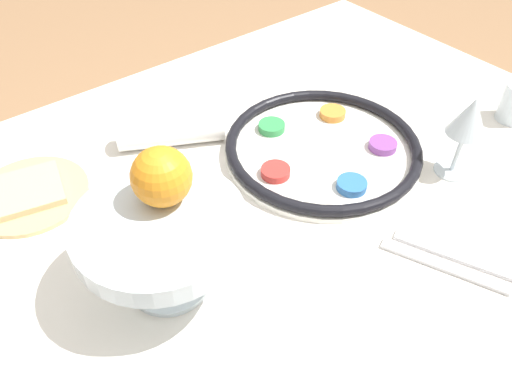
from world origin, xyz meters
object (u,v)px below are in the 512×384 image
napkin_roll (171,132)px  wine_glass (469,120)px  fruit_stand (161,232)px  orange_fruit (162,177)px  bread_plate (29,193)px  seder_plate (323,147)px

napkin_roll → wine_glass: bearing=132.5°
fruit_stand → napkin_roll: bearing=-122.0°
wine_glass → napkin_roll: size_ratio=0.77×
fruit_stand → orange_fruit: bearing=-136.0°
wine_glass → bread_plate: (0.61, -0.40, -0.10)m
napkin_roll → bread_plate: bearing=-5.0°
wine_glass → orange_fruit: 0.51m
seder_plate → bread_plate: 0.51m
seder_plate → napkin_roll: bearing=-45.0°
seder_plate → wine_glass: (-0.15, 0.18, 0.10)m
fruit_stand → orange_fruit: orange_fruit is taller
orange_fruit → bread_plate: orange_fruit is taller
bread_plate → napkin_roll: bearing=175.0°
seder_plate → fruit_stand: (0.37, 0.08, 0.09)m
seder_plate → napkin_roll: napkin_roll is taller
seder_plate → orange_fruit: bearing=8.6°
seder_plate → wine_glass: bearing=129.5°
seder_plate → orange_fruit: orange_fruit is taller
orange_fruit → seder_plate: bearing=-171.4°
fruit_stand → bread_plate: fruit_stand is taller
bread_plate → napkin_roll: size_ratio=0.98×
bread_plate → fruit_stand: bearing=107.1°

